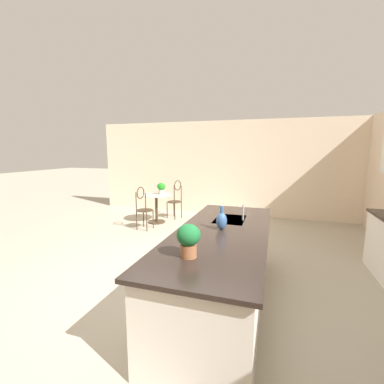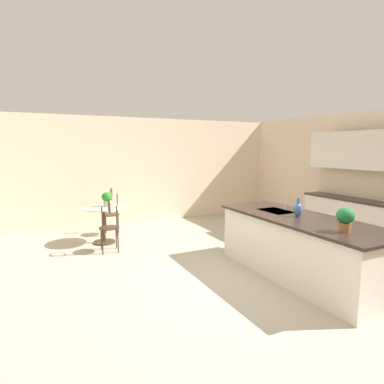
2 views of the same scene
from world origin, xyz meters
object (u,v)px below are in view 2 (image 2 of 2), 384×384
object	(u,v)px
bistro_table	(103,222)
vase_on_counter	(298,210)
potted_plant_on_table	(107,198)
potted_plant_counter_far	(345,218)
chair_near_window	(109,222)
chair_by_island	(111,209)

from	to	relation	value
bistro_table	vase_on_counter	world-z (taller)	vase_on_counter
potted_plant_on_table	potted_plant_counter_far	xyz separation A→B (m)	(4.01, 2.08, 0.18)
chair_near_window	potted_plant_counter_far	distance (m)	3.96
chair_near_window	chair_by_island	world-z (taller)	same
bistro_table	chair_near_window	distance (m)	0.68
chair_near_window	potted_plant_on_table	size ratio (longest dim) A/B	3.52
chair_near_window	chair_by_island	size ratio (longest dim) A/B	1.00
chair_by_island	potted_plant_counter_far	size ratio (longest dim) A/B	3.46
potted_plant_counter_far	chair_near_window	bearing A→B (deg)	-145.89
chair_near_window	chair_by_island	bearing A→B (deg)	166.39
chair_near_window	bistro_table	bearing A→B (deg)	178.34
chair_by_island	potted_plant_on_table	distance (m)	0.65
chair_near_window	chair_by_island	distance (m)	1.33
vase_on_counter	potted_plant_counter_far	bearing A→B (deg)	-7.43
chair_near_window	vase_on_counter	world-z (taller)	vase_on_counter
chair_near_window	chair_by_island	xyz separation A→B (m)	(-1.29, 0.31, 0.00)
bistro_table	vase_on_counter	xyz separation A→B (m)	(3.02, 2.30, 0.58)
chair_by_island	vase_on_counter	xyz separation A→B (m)	(3.64, 2.01, 0.46)
chair_by_island	vase_on_counter	size ratio (longest dim) A/B	3.62
chair_near_window	potted_plant_on_table	bearing A→B (deg)	170.73
bistro_table	potted_plant_counter_far	distance (m)	4.53
bistro_table	vase_on_counter	distance (m)	3.84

